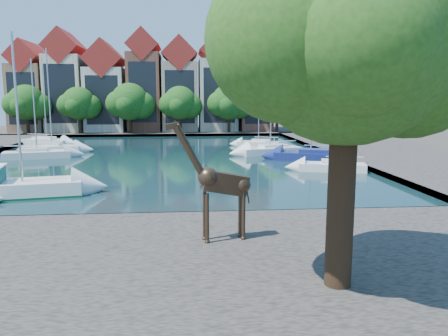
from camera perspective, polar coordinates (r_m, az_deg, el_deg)
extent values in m
plane|color=#38332B|center=(22.19, -12.63, -6.98)|extent=(160.00, 160.00, 0.00)
cube|color=black|center=(45.63, -8.67, 1.42)|extent=(38.00, 50.00, 0.08)
cube|color=#4C4742|center=(15.58, -16.14, -13.20)|extent=(50.00, 14.00, 0.50)
cube|color=#4C4742|center=(77.41, -7.16, 4.74)|extent=(60.00, 16.00, 0.50)
cube|color=#4C4742|center=(50.54, 20.92, 1.90)|extent=(14.00, 52.00, 0.50)
cylinder|color=#332114|center=(13.24, 15.04, -3.50)|extent=(0.80, 0.80, 5.50)
sphere|color=#1F4714|center=(13.06, 15.92, 16.93)|extent=(6.40, 6.40, 6.40)
sphere|color=#1F4714|center=(14.03, 22.91, 13.37)|extent=(4.80, 4.80, 4.80)
sphere|color=#1F4714|center=(12.14, 8.44, 16.27)|extent=(4.48, 4.48, 4.48)
cube|color=#836247|center=(81.40, -23.82, 8.31)|extent=(5.39, 9.00, 11.00)
cube|color=maroon|center=(81.67, -24.13, 13.01)|extent=(5.44, 9.18, 5.44)
cube|color=black|center=(77.17, -24.89, 8.23)|extent=(4.40, 0.05, 8.25)
cube|color=beige|center=(79.69, -19.72, 9.08)|extent=(5.88, 9.00, 12.50)
cube|color=maroon|center=(80.11, -20.02, 14.50)|extent=(5.94, 9.18, 5.94)
cube|color=black|center=(75.36, -20.59, 9.06)|extent=(4.80, 0.05, 9.38)
cube|color=beige|center=(78.30, -15.03, 8.58)|extent=(6.37, 9.00, 10.50)
cube|color=maroon|center=(78.56, -15.23, 13.45)|extent=(6.43, 9.18, 6.43)
cube|color=black|center=(73.90, -15.63, 8.54)|extent=(5.20, 0.05, 7.88)
cube|color=brown|center=(77.45, -10.26, 9.67)|extent=(5.39, 9.00, 13.00)
cube|color=maroon|center=(77.93, -10.43, 15.34)|extent=(5.44, 9.18, 5.44)
cube|color=black|center=(72.99, -10.59, 9.70)|extent=(4.40, 0.05, 9.75)
cube|color=tan|center=(77.14, -5.75, 9.21)|extent=(5.88, 9.00, 11.50)
cube|color=maroon|center=(77.48, -5.83, 14.44)|extent=(5.94, 9.18, 5.94)
cube|color=black|center=(72.66, -5.79, 9.22)|extent=(4.80, 0.05, 8.62)
cube|color=#BFB5A3|center=(77.33, -0.86, 9.44)|extent=(6.37, 9.00, 12.00)
cube|color=maroon|center=(77.72, -0.88, 14.92)|extent=(6.43, 9.18, 6.43)
cube|color=black|center=(72.86, -0.61, 9.46)|extent=(5.20, 0.05, 9.00)
cube|color=brown|center=(78.06, 3.96, 8.86)|extent=(5.39, 9.00, 10.50)
cube|color=maroon|center=(78.30, 4.02, 13.60)|extent=(5.44, 9.18, 5.44)
cube|color=black|center=(73.63, 4.50, 8.84)|extent=(4.40, 0.05, 7.88)
cylinder|color=#332114|center=(75.98, -24.24, 5.33)|extent=(0.50, 0.50, 3.20)
sphere|color=#113D11|center=(75.87, -24.41, 7.80)|extent=(5.60, 5.60, 5.60)
sphere|color=#113D11|center=(75.63, -23.09, 7.45)|extent=(4.20, 4.20, 4.20)
sphere|color=#113D11|center=(76.02, -25.60, 7.51)|extent=(3.92, 3.92, 3.92)
cylinder|color=#332114|center=(73.73, -18.34, 5.57)|extent=(0.50, 0.50, 3.20)
sphere|color=#113D11|center=(73.63, -18.47, 8.03)|extent=(5.20, 5.20, 5.20)
sphere|color=#113D11|center=(73.58, -17.20, 7.68)|extent=(3.90, 3.90, 3.90)
sphere|color=#113D11|center=(73.59, -19.62, 7.76)|extent=(3.64, 3.64, 3.64)
cylinder|color=#332114|center=(72.30, -12.13, 5.77)|extent=(0.50, 0.50, 3.20)
sphere|color=#113D11|center=(72.20, -12.23, 8.46)|extent=(6.00, 6.00, 6.00)
sphere|color=#113D11|center=(72.30, -10.75, 8.04)|extent=(4.50, 4.50, 4.50)
sphere|color=#113D11|center=(72.03, -13.57, 8.18)|extent=(4.20, 4.20, 4.20)
cylinder|color=#332114|center=(71.75, -5.75, 5.90)|extent=(0.50, 0.50, 3.20)
sphere|color=#113D11|center=(71.64, -5.79, 8.47)|extent=(5.40, 5.40, 5.40)
sphere|color=#113D11|center=(71.94, -4.48, 8.07)|extent=(4.05, 4.05, 4.05)
sphere|color=#113D11|center=(71.28, -7.00, 8.23)|extent=(3.78, 3.78, 3.78)
cylinder|color=#332114|center=(72.08, 0.65, 5.96)|extent=(0.50, 0.50, 3.20)
sphere|color=#113D11|center=(71.97, 0.66, 8.62)|extent=(5.80, 5.80, 5.80)
sphere|color=#113D11|center=(72.47, 2.02, 8.16)|extent=(4.35, 4.35, 4.35)
sphere|color=#113D11|center=(71.44, -0.60, 8.38)|extent=(4.06, 4.06, 4.06)
cylinder|color=#332114|center=(73.29, 6.93, 5.95)|extent=(0.50, 0.50, 3.20)
sphere|color=#113D11|center=(73.18, 6.97, 8.42)|extent=(5.20, 5.20, 5.20)
sphere|color=#113D11|center=(73.82, 8.11, 8.00)|extent=(3.90, 3.90, 3.90)
sphere|color=#113D11|center=(72.52, 5.92, 8.23)|extent=(3.64, 3.64, 3.64)
cylinder|color=#37281B|center=(16.95, -2.21, -6.60)|extent=(0.15, 0.15, 1.96)
cylinder|color=#37281B|center=(17.34, -2.56, -6.25)|extent=(0.15, 0.15, 1.96)
cylinder|color=#37281B|center=(17.39, 2.57, -6.20)|extent=(0.15, 0.15, 1.96)
cylinder|color=#37281B|center=(17.76, 2.12, -5.87)|extent=(0.15, 0.15, 1.96)
cube|color=#37281B|center=(17.06, 0.16, -1.99)|extent=(1.96, 0.91, 1.14)
cylinder|color=#37281B|center=(16.50, -4.45, 2.08)|extent=(1.28, 0.54, 2.02)
cube|color=#37281B|center=(16.27, -6.80, 5.45)|extent=(0.57, 0.28, 0.31)
cube|color=white|center=(29.85, -26.83, -2.31)|extent=(9.48, 4.34, 1.16)
cylinder|color=#B2B2B7|center=(29.17, -25.42, 7.03)|extent=(0.14, 0.14, 8.95)
cube|color=silver|center=(47.77, -23.21, 1.73)|extent=(6.67, 3.67, 0.92)
cube|color=silver|center=(47.74, -23.23, 2.10)|extent=(3.06, 2.17, 0.51)
cylinder|color=#B2B2B7|center=(47.46, -23.57, 7.48)|extent=(0.12, 0.12, 9.08)
cube|color=silver|center=(52.51, -21.52, 2.47)|extent=(6.42, 2.38, 0.98)
cube|color=silver|center=(52.48, -21.54, 2.82)|extent=(2.82, 1.62, 0.54)
cylinder|color=#B2B2B7|center=(52.22, -21.88, 8.54)|extent=(0.13, 0.13, 10.57)
cube|color=white|center=(60.94, -22.13, 3.26)|extent=(6.36, 3.78, 0.96)
cube|color=white|center=(60.92, -22.14, 3.56)|extent=(2.94, 2.18, 0.53)
cylinder|color=#B2B2B7|center=(60.69, -22.44, 8.36)|extent=(0.13, 0.13, 10.31)
cube|color=silver|center=(37.26, 13.91, 0.26)|extent=(5.72, 3.23, 0.85)
cube|color=silver|center=(37.22, 13.92, 0.70)|extent=(2.63, 1.89, 0.47)
cylinder|color=#B2B2B7|center=(36.85, 14.20, 7.93)|extent=(0.11, 0.11, 9.48)
cube|color=navy|center=(43.14, 11.26, 1.65)|extent=(7.26, 4.73, 1.02)
cube|color=navy|center=(43.10, 11.27, 2.09)|extent=(3.41, 2.66, 0.57)
cylinder|color=#B2B2B7|center=(42.81, 11.55, 10.74)|extent=(0.14, 0.14, 13.08)
cube|color=white|center=(47.31, 6.07, 2.37)|extent=(7.11, 4.13, 0.95)
cube|color=white|center=(47.27, 6.08, 2.76)|extent=(3.28, 2.40, 0.53)
cylinder|color=#B2B2B7|center=(46.99, 6.18, 8.58)|extent=(0.13, 0.13, 9.70)
cube|color=white|center=(54.98, 4.52, 3.27)|extent=(5.52, 3.30, 0.82)
cube|color=white|center=(54.96, 4.52, 3.55)|extent=(2.56, 1.90, 0.45)
cylinder|color=#B2B2B7|center=(54.73, 4.57, 7.03)|extent=(0.11, 0.11, 6.76)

